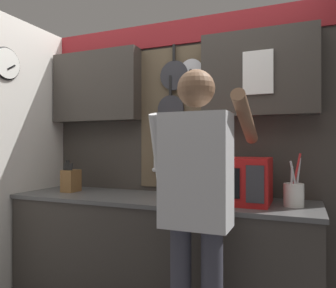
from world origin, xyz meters
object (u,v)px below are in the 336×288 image
(knife_block, at_px, (71,180))
(person, at_px, (197,194))
(microwave, at_px, (233,180))
(utensil_crock, at_px, (294,194))

(knife_block, distance_m, person, 1.40)
(microwave, bearing_deg, person, -100.21)
(knife_block, bearing_deg, utensil_crock, 0.04)
(utensil_crock, relative_size, person, 0.20)
(microwave, bearing_deg, utensil_crock, 0.21)
(knife_block, bearing_deg, person, -22.22)
(knife_block, height_order, person, person)
(microwave, relative_size, person, 0.29)
(knife_block, xyz_separation_m, utensil_crock, (1.79, 0.00, -0.01))
(microwave, bearing_deg, knife_block, 179.99)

